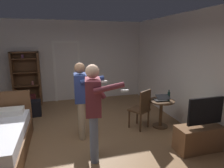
# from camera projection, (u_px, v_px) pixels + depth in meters

# --- Properties ---
(ground_plane) EXTENTS (7.48, 7.48, 0.00)m
(ground_plane) POSITION_uv_depth(u_px,v_px,m) (81.00, 148.00, 3.95)
(ground_plane) COLOR olive
(wall_back) EXTENTS (5.68, 0.12, 2.82)m
(wall_back) POSITION_uv_depth(u_px,v_px,m) (68.00, 61.00, 6.87)
(wall_back) COLOR silver
(wall_back) RESTS_ON ground_plane
(wall_right) EXTENTS (0.12, 7.04, 2.82)m
(wall_right) POSITION_uv_depth(u_px,v_px,m) (201.00, 74.00, 4.37)
(wall_right) COLOR silver
(wall_right) RESTS_ON ground_plane
(doorway_frame) EXTENTS (0.93, 0.08, 2.13)m
(doorway_frame) POSITION_uv_depth(u_px,v_px,m) (67.00, 67.00, 6.83)
(doorway_frame) COLOR white
(doorway_frame) RESTS_ON ground_plane
(bookshelf) EXTENTS (0.87, 0.32, 1.79)m
(bookshelf) POSITION_uv_depth(u_px,v_px,m) (27.00, 77.00, 6.39)
(bookshelf) COLOR brown
(bookshelf) RESTS_ON ground_plane
(tv_flatscreen) EXTENTS (1.25, 0.40, 1.09)m
(tv_flatscreen) POSITION_uv_depth(u_px,v_px,m) (205.00, 134.00, 3.86)
(tv_flatscreen) COLOR brown
(tv_flatscreen) RESTS_ON ground_plane
(side_table) EXTENTS (0.63, 0.63, 0.70)m
(side_table) POSITION_uv_depth(u_px,v_px,m) (161.00, 109.00, 4.82)
(side_table) COLOR #4C331E
(side_table) RESTS_ON ground_plane
(laptop) EXTENTS (0.35, 0.35, 0.17)m
(laptop) POSITION_uv_depth(u_px,v_px,m) (161.00, 99.00, 4.70)
(laptop) COLOR black
(laptop) RESTS_ON side_table
(bottle_on_table) EXTENTS (0.06, 0.06, 0.28)m
(bottle_on_table) POSITION_uv_depth(u_px,v_px,m) (169.00, 96.00, 4.70)
(bottle_on_table) COLOR #152E2A
(bottle_on_table) RESTS_ON side_table
(wooden_chair) EXTENTS (0.58, 0.58, 0.99)m
(wooden_chair) POSITION_uv_depth(u_px,v_px,m) (142.00, 108.00, 4.71)
(wooden_chair) COLOR #4C331E
(wooden_chair) RESTS_ON ground_plane
(person_blue_shirt) EXTENTS (0.68, 0.70, 1.76)m
(person_blue_shirt) POSITION_uv_depth(u_px,v_px,m) (94.00, 105.00, 3.40)
(person_blue_shirt) COLOR slate
(person_blue_shirt) RESTS_ON ground_plane
(person_striped_shirt) EXTENTS (0.67, 0.61, 1.69)m
(person_striped_shirt) POSITION_uv_depth(u_px,v_px,m) (81.00, 95.00, 4.21)
(person_striped_shirt) COLOR tan
(person_striped_shirt) RESTS_ON ground_plane
(suitcase_dark) EXTENTS (0.63, 0.42, 0.45)m
(suitcase_dark) POSITION_uv_depth(u_px,v_px,m) (26.00, 103.00, 6.07)
(suitcase_dark) COLOR #4C1919
(suitcase_dark) RESTS_ON ground_plane
(suitcase_small) EXTENTS (0.64, 0.36, 0.45)m
(suitcase_small) POSITION_uv_depth(u_px,v_px,m) (30.00, 109.00, 5.55)
(suitcase_small) COLOR black
(suitcase_small) RESTS_ON ground_plane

